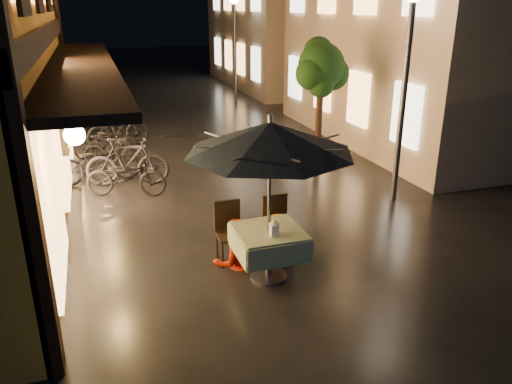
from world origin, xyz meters
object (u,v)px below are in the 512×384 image
object	(u,v)px
patio_umbrella	(270,138)
table_lantern	(274,227)
cafe_table	(269,242)
person_orange	(235,220)
bicycle_0	(126,176)
streetlamp_near	(408,56)
person_yellow	(279,216)

from	to	relation	value
patio_umbrella	table_lantern	distance (m)	1.25
cafe_table	patio_umbrella	distance (m)	1.56
person_orange	bicycle_0	size ratio (longest dim) A/B	0.88
streetlamp_near	person_orange	xyz separation A→B (m)	(-3.89, -1.63, -2.17)
streetlamp_near	cafe_table	distance (m)	4.77
cafe_table	patio_umbrella	bearing A→B (deg)	90.00
streetlamp_near	bicycle_0	bearing A→B (deg)	159.42
streetlamp_near	person_yellow	xyz separation A→B (m)	(-3.17, -1.60, -2.21)
person_orange	person_yellow	size ratio (longest dim) A/B	1.06
cafe_table	bicycle_0	bearing A→B (deg)	112.57
cafe_table	patio_umbrella	xyz separation A→B (m)	(0.00, 0.00, 1.56)
person_orange	person_yellow	bearing A→B (deg)	-179.37
cafe_table	person_yellow	world-z (taller)	person_yellow
patio_umbrella	person_yellow	bearing A→B (deg)	57.61
person_orange	cafe_table	bearing A→B (deg)	120.46
person_orange	table_lantern	bearing A→B (deg)	112.74
bicycle_0	streetlamp_near	bearing A→B (deg)	-91.81
patio_umbrella	person_yellow	size ratio (longest dim) A/B	1.74
streetlamp_near	cafe_table	xyz separation A→B (m)	(-3.54, -2.18, -2.33)
streetlamp_near	patio_umbrella	size ratio (longest dim) A/B	1.72
cafe_table	table_lantern	size ratio (longest dim) A/B	3.96
cafe_table	person_orange	size ratio (longest dim) A/B	0.66
streetlamp_near	patio_umbrella	xyz separation A→B (m)	(-3.54, -2.18, -0.77)
table_lantern	person_orange	xyz separation A→B (m)	(-0.35, 0.77, -0.17)
person_yellow	patio_umbrella	bearing A→B (deg)	54.48
patio_umbrella	person_orange	bearing A→B (deg)	122.24
streetlamp_near	table_lantern	distance (m)	4.72
bicycle_0	cafe_table	bearing A→B (deg)	-138.67
cafe_table	person_orange	world-z (taller)	person_orange
cafe_table	bicycle_0	world-z (taller)	bicycle_0
table_lantern	streetlamp_near	bearing A→B (deg)	34.09
cafe_table	person_orange	distance (m)	0.68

